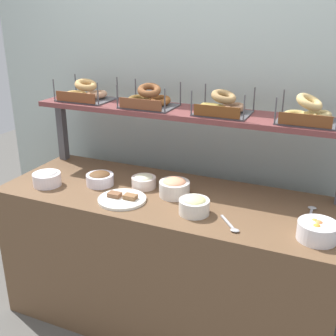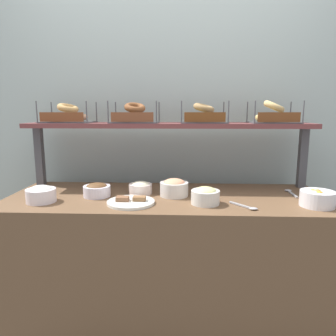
% 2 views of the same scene
% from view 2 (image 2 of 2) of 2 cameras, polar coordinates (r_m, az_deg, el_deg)
% --- Properties ---
extents(ground_plane, '(8.00, 8.00, 0.00)m').
position_cam_2_polar(ground_plane, '(2.27, -0.23, -26.32)').
color(ground_plane, '#595651').
extents(back_wall, '(3.11, 0.06, 2.40)m').
position_cam_2_polar(back_wall, '(2.38, 0.42, 6.57)').
color(back_wall, '#ACBCB7').
rests_on(back_wall, ground_plane).
extents(deli_counter, '(1.91, 0.70, 0.85)m').
position_cam_2_polar(deli_counter, '(2.05, -0.23, -16.71)').
color(deli_counter, brown).
rests_on(deli_counter, ground_plane).
extents(shelf_riser_left, '(0.05, 0.05, 0.40)m').
position_cam_2_polar(shelf_riser_left, '(2.33, -22.45, 2.02)').
color(shelf_riser_left, '#4C4C51').
rests_on(shelf_riser_left, deli_counter).
extents(shelf_riser_right, '(0.05, 0.05, 0.40)m').
position_cam_2_polar(shelf_riser_right, '(2.26, 23.44, 1.71)').
color(shelf_riser_right, '#4C4C51').
rests_on(shelf_riser_right, deli_counter).
extents(upper_shelf, '(1.87, 0.32, 0.03)m').
position_cam_2_polar(upper_shelf, '(2.09, 0.12, 7.86)').
color(upper_shelf, brown).
rests_on(upper_shelf, shelf_riser_left).
extents(bowl_fruit_salad, '(0.18, 0.18, 0.09)m').
position_cam_2_polar(bowl_fruit_salad, '(1.86, 25.67, -5.03)').
color(bowl_fruit_salad, white).
rests_on(bowl_fruit_salad, deli_counter).
extents(bowl_chocolate_spread, '(0.16, 0.16, 0.08)m').
position_cam_2_polar(bowl_chocolate_spread, '(1.92, -12.89, -3.90)').
color(bowl_chocolate_spread, white).
rests_on(bowl_chocolate_spread, deli_counter).
extents(bowl_egg_salad, '(0.16, 0.16, 0.10)m').
position_cam_2_polar(bowl_egg_salad, '(1.74, 6.86, -5.01)').
color(bowl_egg_salad, white).
rests_on(bowl_egg_salad, deli_counter).
extents(bowl_cream_cheese, '(0.16, 0.16, 0.10)m').
position_cam_2_polar(bowl_cream_cheese, '(1.90, -22.24, -4.40)').
color(bowl_cream_cheese, white).
rests_on(bowl_cream_cheese, deli_counter).
extents(bowl_lox_spread, '(0.17, 0.17, 0.11)m').
position_cam_2_polar(bowl_lox_spread, '(1.89, 1.14, -3.56)').
color(bowl_lox_spread, silver).
rests_on(bowl_lox_spread, deli_counter).
extents(bowl_potato_salad, '(0.14, 0.14, 0.08)m').
position_cam_2_polar(bowl_potato_salad, '(1.94, -5.08, -3.59)').
color(bowl_potato_salad, silver).
rests_on(bowl_potato_salad, deli_counter).
extents(serving_plate_white, '(0.26, 0.26, 0.04)m').
position_cam_2_polar(serving_plate_white, '(1.75, -6.82, -6.16)').
color(serving_plate_white, white).
rests_on(serving_plate_white, deli_counter).
extents(serving_spoon_near_plate, '(0.13, 0.14, 0.01)m').
position_cam_2_polar(serving_spoon_near_plate, '(1.71, 14.29, -6.91)').
color(serving_spoon_near_plate, '#B7B7BC').
rests_on(serving_spoon_near_plate, deli_counter).
extents(serving_spoon_by_edge, '(0.04, 0.18, 0.01)m').
position_cam_2_polar(serving_spoon_by_edge, '(2.10, 21.47, -4.12)').
color(serving_spoon_by_edge, '#B7B7BC').
rests_on(serving_spoon_by_edge, deli_counter).
extents(bagel_basket_sesame, '(0.33, 0.24, 0.14)m').
position_cam_2_polar(bagel_basket_sesame, '(2.23, -17.87, 9.03)').
color(bagel_basket_sesame, '#4C4C51').
rests_on(bagel_basket_sesame, upper_shelf).
extents(bagel_basket_cinnamon_raisin, '(0.31, 0.25, 0.14)m').
position_cam_2_polar(bagel_basket_cinnamon_raisin, '(2.10, -6.14, 9.49)').
color(bagel_basket_cinnamon_raisin, '#4C4C51').
rests_on(bagel_basket_cinnamon_raisin, upper_shelf).
extents(bagel_basket_everything, '(0.30, 0.25, 0.14)m').
position_cam_2_polar(bagel_basket_everything, '(2.08, 6.49, 9.46)').
color(bagel_basket_everything, '#4C4C51').
rests_on(bagel_basket_everything, upper_shelf).
extents(bagel_basket_plain, '(0.30, 0.24, 0.15)m').
position_cam_2_polar(bagel_basket_plain, '(2.16, 18.72, 9.04)').
color(bagel_basket_plain, '#4C4C51').
rests_on(bagel_basket_plain, upper_shelf).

